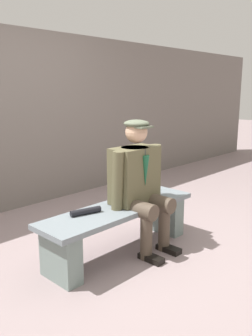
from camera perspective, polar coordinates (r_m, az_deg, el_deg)
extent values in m
plane|color=gray|center=(3.41, -0.93, -13.42)|extent=(30.00, 30.00, 0.00)
cube|color=slate|center=(3.24, -0.95, -6.66)|extent=(1.63, 0.45, 0.05)
cube|color=gray|center=(3.80, 6.28, -7.38)|extent=(0.15, 0.38, 0.40)
cube|color=gray|center=(2.93, -10.54, -13.84)|extent=(0.15, 0.38, 0.40)
cube|color=brown|center=(3.30, 1.40, -1.11)|extent=(0.47, 0.26, 0.52)
cylinder|color=#1E2338|center=(3.25, 1.42, 2.86)|extent=(0.26, 0.26, 0.06)
cone|color=#195938|center=(3.20, 3.16, -0.49)|extent=(0.07, 0.07, 0.29)
sphere|color=#DBAD8C|center=(3.21, 1.70, 5.84)|extent=(0.20, 0.20, 0.20)
ellipsoid|color=#5C6550|center=(3.21, 1.71, 7.20)|extent=(0.23, 0.23, 0.07)
cube|color=#5C6550|center=(3.15, 2.95, 6.62)|extent=(0.16, 0.09, 0.02)
cylinder|color=#4E4134|center=(3.38, 4.50, -5.42)|extent=(0.15, 0.43, 0.15)
cylinder|color=#4E4134|center=(3.38, 6.17, -9.52)|extent=(0.11, 0.11, 0.45)
cube|color=black|center=(3.43, 6.90, -12.87)|extent=(0.10, 0.24, 0.05)
cylinder|color=brown|center=(3.47, 4.82, -0.53)|extent=(0.10, 0.11, 0.53)
cylinder|color=#4E4134|center=(3.20, 1.56, -6.46)|extent=(0.15, 0.43, 0.15)
cylinder|color=#4E4134|center=(3.20, 3.30, -10.81)|extent=(0.11, 0.11, 0.45)
cube|color=black|center=(3.25, 4.09, -14.34)|extent=(0.10, 0.24, 0.05)
cylinder|color=brown|center=(3.09, -1.35, -2.14)|extent=(0.10, 0.13, 0.54)
cylinder|color=black|center=(3.06, -6.53, -6.97)|extent=(0.28, 0.12, 0.05)
cube|color=slate|center=(4.67, -18.49, 7.29)|extent=(12.00, 0.24, 2.23)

